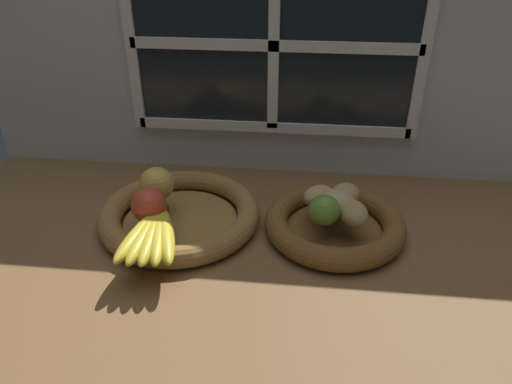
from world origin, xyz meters
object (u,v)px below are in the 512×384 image
object	(u,v)px
apple_red_front	(149,205)
banana_bunch_front	(153,234)
potato_large	(337,203)
fruit_bowl_right	(334,224)
potato_back	(345,195)
potato_oblong	(319,196)
potato_small	(353,214)
apple_golden_left	(157,184)
fruit_bowl_left	(180,215)
lime_near	(324,210)

from	to	relation	value
apple_red_front	banana_bunch_front	world-z (taller)	apple_red_front
potato_large	apple_red_front	bearing A→B (deg)	-170.48
apple_red_front	potato_large	xyz separation A→B (cm)	(35.71, 5.99, -0.84)
fruit_bowl_right	apple_red_front	bearing A→B (deg)	-170.48
potato_back	potato_oblong	bearing A→B (deg)	-164.05
banana_bunch_front	apple_red_front	bearing A→B (deg)	111.12
potato_small	potato_large	distance (cm)	4.34
potato_large	potato_small	bearing A→B (deg)	-45.00
potato_small	apple_golden_left	bearing A→B (deg)	173.00
apple_golden_left	potato_oblong	size ratio (longest dim) A/B	1.07
fruit_bowl_left	apple_red_front	bearing A→B (deg)	-124.22
apple_red_front	potato_back	xyz separation A→B (cm)	(37.62, 10.20, -1.33)
fruit_bowl_right	potato_oblong	world-z (taller)	potato_oblong
potato_back	potato_large	distance (cm)	4.64
apple_golden_left	lime_near	bearing A→B (deg)	-9.19
potato_back	potato_oblong	world-z (taller)	potato_oblong
lime_near	potato_large	bearing A→B (deg)	56.31
fruit_bowl_left	apple_golden_left	size ratio (longest dim) A/B	4.67
banana_bunch_front	potato_small	world-z (taller)	potato_small
banana_bunch_front	potato_back	distance (cm)	38.89
fruit_bowl_left	potato_large	world-z (taller)	potato_large
banana_bunch_front	potato_oblong	xyz separation A→B (cm)	(29.70, 15.33, 0.58)
potato_large	lime_near	distance (cm)	4.48
potato_small	potato_oblong	size ratio (longest dim) A/B	1.13
apple_golden_left	potato_oblong	world-z (taller)	apple_golden_left
fruit_bowl_left	banana_bunch_front	xyz separation A→B (cm)	(-1.50, -12.65, 4.05)
potato_oblong	lime_near	bearing A→B (deg)	-81.35
potato_oblong	lime_near	size ratio (longest dim) A/B	1.09
fruit_bowl_left	potato_small	world-z (taller)	potato_small
apple_red_front	potato_back	world-z (taller)	apple_red_front
banana_bunch_front	potato_oblong	distance (cm)	33.42
fruit_bowl_right	apple_golden_left	bearing A→B (deg)	177.19
banana_bunch_front	fruit_bowl_left	bearing A→B (deg)	83.23
fruit_bowl_left	potato_back	distance (cm)	34.10
fruit_bowl_right	potato_large	bearing A→B (deg)	0.00
apple_golden_left	lime_near	xyz separation A→B (cm)	(33.94, -5.49, -0.51)
fruit_bowl_left	fruit_bowl_right	size ratio (longest dim) A/B	1.18
fruit_bowl_left	potato_small	size ratio (longest dim) A/B	4.42
lime_near	fruit_bowl_right	bearing A→B (deg)	56.31
potato_back	banana_bunch_front	bearing A→B (deg)	-154.32
fruit_bowl_right	apple_red_front	xyz separation A→B (cm)	(-35.71, -5.99, 5.81)
lime_near	banana_bunch_front	bearing A→B (deg)	-163.74
banana_bunch_front	potato_back	size ratio (longest dim) A/B	2.66
apple_golden_left	potato_large	distance (cm)	36.47
apple_red_front	banana_bunch_front	distance (cm)	7.35
apple_golden_left	potato_back	xyz separation A→B (cm)	(38.32, 2.42, -1.50)
fruit_bowl_left	potato_oblong	size ratio (longest dim) A/B	4.99
fruit_bowl_right	banana_bunch_front	xyz separation A→B (cm)	(-33.14, -12.65, 4.04)
apple_red_front	lime_near	world-z (taller)	apple_red_front
banana_bunch_front	lime_near	world-z (taller)	lime_near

